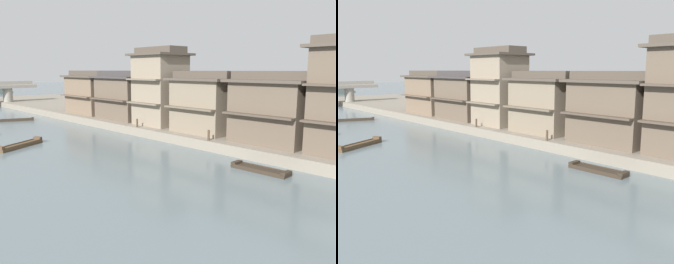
% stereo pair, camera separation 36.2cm
% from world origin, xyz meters
% --- Properties ---
extents(riverbank_right, '(18.00, 110.00, 0.92)m').
position_xyz_m(riverbank_right, '(15.87, 30.00, 0.46)').
color(riverbank_right, gray).
rests_on(riverbank_right, ground).
extents(boat_moored_nearest, '(5.39, 2.67, 0.42)m').
position_xyz_m(boat_moored_nearest, '(1.25, 47.75, 0.14)').
color(boat_moored_nearest, '#33281E').
rests_on(boat_moored_nearest, ground).
extents(boat_moored_second, '(5.01, 3.17, 0.57)m').
position_xyz_m(boat_moored_second, '(-4.65, 29.52, 0.18)').
color(boat_moored_second, brown).
rests_on(boat_moored_second, ground).
extents(boat_moored_third, '(1.26, 4.37, 0.40)m').
position_xyz_m(boat_moored_third, '(4.75, 9.63, 0.13)').
color(boat_moored_third, '#33281E').
rests_on(boat_moored_third, ground).
extents(house_waterfront_second, '(6.15, 7.35, 6.14)m').
position_xyz_m(house_waterfront_second, '(10.70, 12.17, 3.92)').
color(house_waterfront_second, brown).
rests_on(house_waterfront_second, riverbank_right).
extents(house_waterfront_tall, '(5.65, 7.06, 6.14)m').
position_xyz_m(house_waterfront_tall, '(10.45, 19.75, 3.92)').
color(house_waterfront_tall, '#7F705B').
rests_on(house_waterfront_tall, riverbank_right).
extents(house_waterfront_narrow, '(5.56, 6.02, 8.74)m').
position_xyz_m(house_waterfront_narrow, '(10.40, 26.71, 5.23)').
color(house_waterfront_narrow, gray).
rests_on(house_waterfront_narrow, riverbank_right).
extents(house_waterfront_far, '(5.19, 8.25, 6.14)m').
position_xyz_m(house_waterfront_far, '(10.22, 33.64, 3.91)').
color(house_waterfront_far, brown).
rests_on(house_waterfront_far, riverbank_right).
extents(house_waterfront_end, '(6.30, 8.38, 6.14)m').
position_xyz_m(house_waterfront_end, '(10.78, 41.88, 3.91)').
color(house_waterfront_end, '#75604C').
rests_on(house_waterfront_end, riverbank_right).
extents(mooring_post_dock_mid, '(0.20, 0.20, 0.95)m').
position_xyz_m(mooring_post_dock_mid, '(7.22, 16.60, 1.39)').
color(mooring_post_dock_mid, '#473828').
rests_on(mooring_post_dock_mid, riverbank_right).
extents(mooring_post_dock_far, '(0.20, 0.20, 0.92)m').
position_xyz_m(mooring_post_dock_far, '(7.22, 26.94, 1.38)').
color(mooring_post_dock_far, '#473828').
rests_on(mooring_post_dock_far, riverbank_right).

